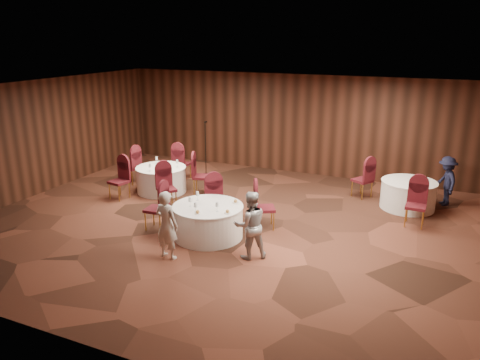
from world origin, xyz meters
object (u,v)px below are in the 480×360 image
at_px(table_main, 208,221).
at_px(mic_stand, 206,159).
at_px(table_left, 161,179).
at_px(table_right, 408,194).
at_px(woman_a, 167,225).
at_px(woman_b, 250,225).
at_px(man_c, 446,181).

xyz_separation_m(table_main, mic_stand, (-2.37, 4.33, 0.15)).
relative_size(table_left, table_right, 1.02).
relative_size(table_main, woman_a, 1.11).
distance_m(table_left, woman_a, 4.31).
bearing_deg(mic_stand, table_right, -5.12).
bearing_deg(woman_a, table_left, -47.52).
height_order(table_main, woman_b, woman_b).
height_order(woman_a, woman_b, woman_a).
height_order(woman_a, man_c, woman_a).
bearing_deg(man_c, table_left, -96.88).
relative_size(table_main, table_left, 1.10).
height_order(mic_stand, woman_a, mic_stand).
bearing_deg(mic_stand, woman_a, -69.34).
relative_size(woman_a, woman_b, 1.01).
distance_m(table_right, man_c, 1.14).
height_order(woman_b, man_c, woman_b).
bearing_deg(table_main, table_left, 140.44).
bearing_deg(table_left, woman_a, -55.02).
relative_size(table_main, woman_b, 1.12).
xyz_separation_m(table_left, mic_stand, (0.35, 2.08, 0.15)).
relative_size(mic_stand, man_c, 1.31).
distance_m(table_right, mic_stand, 6.34).
bearing_deg(table_left, man_c, 16.17).
xyz_separation_m(table_left, woman_a, (2.46, -3.52, 0.34)).
bearing_deg(table_main, woman_b, -24.02).
xyz_separation_m(table_main, man_c, (4.81, 4.44, 0.29)).
relative_size(table_main, table_right, 1.12).
height_order(table_left, mic_stand, mic_stand).
distance_m(table_main, woman_a, 1.34).
xyz_separation_m(mic_stand, man_c, (7.19, 0.10, 0.14)).
bearing_deg(table_left, table_main, -39.56).
distance_m(table_left, mic_stand, 2.12).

